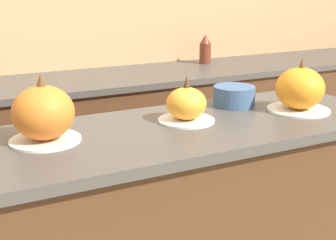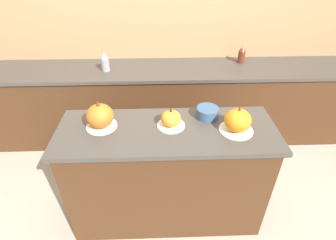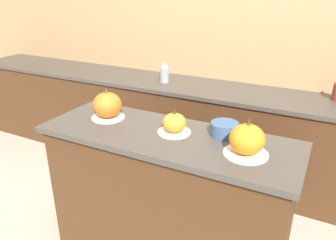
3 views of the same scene
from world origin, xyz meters
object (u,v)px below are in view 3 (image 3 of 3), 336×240
(pumpkin_cake_right, at_px, (247,140))
(mixing_bowl, at_px, (224,129))
(pumpkin_cake_center, at_px, (174,124))
(pumpkin_cake_left, at_px, (107,106))
(bottle_short, at_px, (164,72))

(pumpkin_cake_right, distance_m, mixing_bowl, 0.25)
(pumpkin_cake_center, xyz_separation_m, mixing_bowl, (0.28, 0.10, -0.02))
(pumpkin_cake_center, height_order, mixing_bowl, pumpkin_cake_center)
(pumpkin_cake_left, distance_m, bottle_short, 1.09)
(pumpkin_cake_left, bearing_deg, mixing_bowl, 7.11)
(pumpkin_cake_left, height_order, mixing_bowl, pumpkin_cake_left)
(pumpkin_cake_right, xyz_separation_m, mixing_bowl, (-0.18, 0.18, -0.04))
(bottle_short, xyz_separation_m, mixing_bowl, (0.91, -0.98, -0.01))
(pumpkin_cake_right, bearing_deg, pumpkin_cake_left, 175.11)
(pumpkin_cake_center, relative_size, mixing_bowl, 1.22)
(pumpkin_cake_right, bearing_deg, mixing_bowl, 134.77)
(pumpkin_cake_left, height_order, pumpkin_cake_center, pumpkin_cake_left)
(pumpkin_cake_left, distance_m, mixing_bowl, 0.78)
(mixing_bowl, bearing_deg, pumpkin_cake_right, -45.23)
(mixing_bowl, bearing_deg, bottle_short, 133.03)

